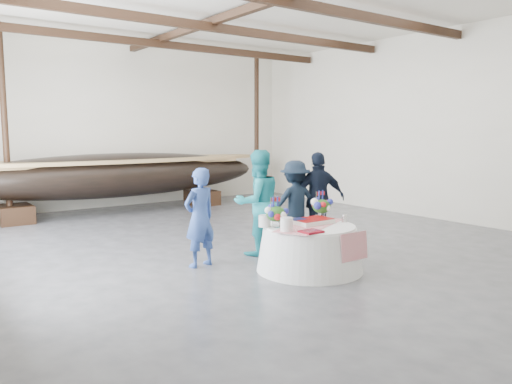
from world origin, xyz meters
TOP-DOWN VIEW (x-y plane):
  - floor at (0.00, 0.00)m, footprint 10.00×12.00m
  - wall_back at (0.00, 6.00)m, footprint 10.00×0.02m
  - wall_right at (5.00, 0.00)m, footprint 0.02×12.00m
  - ceiling at (0.00, 0.00)m, footprint 10.00×12.00m
  - pavilion_structure at (0.00, 0.82)m, footprint 9.80×11.76m
  - longboat_display at (-0.93, 4.82)m, footprint 8.27×1.65m
  - banquet_table at (-0.51, -2.11)m, footprint 1.62×1.62m
  - tabletop_items at (-0.54, -1.92)m, footprint 1.59×1.13m
  - guest_woman_blue at (-1.75, -0.93)m, footprint 0.63×0.47m
  - guest_woman_teal at (-0.56, -0.83)m, footprint 0.92×0.74m
  - guest_man_left at (0.41, -0.68)m, footprint 1.15×0.86m
  - guest_man_right at (0.80, -0.88)m, footprint 1.10×0.78m

SIDE VIEW (x-z plane):
  - floor at x=0.00m, z-range -0.01..0.01m
  - banquet_table at x=-0.51m, z-range 0.00..0.70m
  - guest_woman_blue at x=-1.75m, z-range 0.00..1.56m
  - guest_man_left at x=0.41m, z-range 0.00..1.58m
  - tabletop_items at x=-0.54m, z-range 0.65..1.05m
  - guest_man_right at x=0.80m, z-range 0.00..1.74m
  - guest_woman_teal at x=-0.56m, z-range 0.00..1.80m
  - longboat_display at x=-0.93m, z-range 0.21..1.76m
  - wall_back at x=0.00m, z-range 0.00..4.50m
  - wall_right at x=5.00m, z-range 0.00..4.50m
  - pavilion_structure at x=0.00m, z-range 1.75..6.25m
  - ceiling at x=0.00m, z-range 4.50..4.50m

